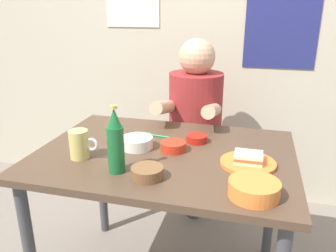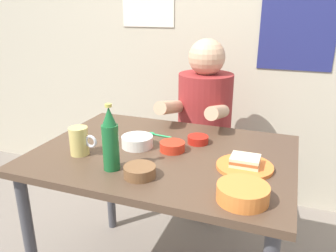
% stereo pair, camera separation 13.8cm
% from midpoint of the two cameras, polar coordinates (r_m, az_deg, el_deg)
% --- Properties ---
extents(wall_back, '(4.40, 0.09, 2.60)m').
position_cam_midpoint_polar(wall_back, '(2.37, 10.78, 18.34)').
color(wall_back, '#BCB299').
rests_on(wall_back, ground).
extents(dining_table, '(1.10, 0.80, 0.74)m').
position_cam_midpoint_polar(dining_table, '(1.51, 1.97, -7.57)').
color(dining_table, '#4C3828').
rests_on(dining_table, ground).
extents(stool, '(0.34, 0.34, 0.45)m').
position_cam_midpoint_polar(stool, '(2.18, 7.69, -7.52)').
color(stool, '#4C4C51').
rests_on(stool, ground).
extents(person_seated, '(0.33, 0.56, 0.72)m').
position_cam_midpoint_polar(person_seated, '(2.02, 8.14, 2.94)').
color(person_seated, maroon).
rests_on(person_seated, stool).
extents(plate_orange, '(0.22, 0.22, 0.01)m').
position_cam_midpoint_polar(plate_orange, '(1.37, 15.70, -6.68)').
color(plate_orange, orange).
rests_on(plate_orange, dining_table).
extents(sandwich, '(0.11, 0.09, 0.04)m').
position_cam_midpoint_polar(sandwich, '(1.36, 15.79, -5.73)').
color(sandwich, beige).
rests_on(sandwich, plate_orange).
extents(beer_mug, '(0.13, 0.08, 0.12)m').
position_cam_midpoint_polar(beer_mug, '(1.45, -12.11, -2.54)').
color(beer_mug, '#D1BC66').
rests_on(beer_mug, dining_table).
extents(beer_bottle, '(0.06, 0.06, 0.26)m').
position_cam_midpoint_polar(beer_bottle, '(1.28, -6.68, -2.50)').
color(beer_bottle, '#19602D').
rests_on(beer_bottle, dining_table).
extents(soup_bowl_orange, '(0.17, 0.17, 0.05)m').
position_cam_midpoint_polar(soup_bowl_orange, '(1.15, 16.00, -10.79)').
color(soup_bowl_orange, orange).
rests_on(soup_bowl_orange, dining_table).
extents(rice_bowl_white, '(0.14, 0.14, 0.05)m').
position_cam_midpoint_polar(rice_bowl_white, '(1.51, -2.62, -2.58)').
color(rice_bowl_white, silver).
rests_on(rice_bowl_white, dining_table).
extents(sambal_bowl_red, '(0.10, 0.10, 0.03)m').
position_cam_midpoint_polar(sambal_bowl_red, '(1.56, 7.62, -2.28)').
color(sambal_bowl_red, '#B21E14').
rests_on(sambal_bowl_red, dining_table).
extents(sauce_bowl_chili, '(0.11, 0.11, 0.04)m').
position_cam_midpoint_polar(sauce_bowl_chili, '(1.47, 3.44, -3.45)').
color(sauce_bowl_chili, red).
rests_on(sauce_bowl_chili, dining_table).
extents(condiment_bowl_brown, '(0.12, 0.12, 0.04)m').
position_cam_midpoint_polar(condiment_bowl_brown, '(1.25, -1.76, -7.63)').
color(condiment_bowl_brown, brown).
rests_on(condiment_bowl_brown, dining_table).
extents(spoon, '(0.13, 0.03, 0.01)m').
position_cam_midpoint_polar(spoon, '(1.65, 0.26, -1.46)').
color(spoon, '#26A559').
rests_on(spoon, dining_table).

